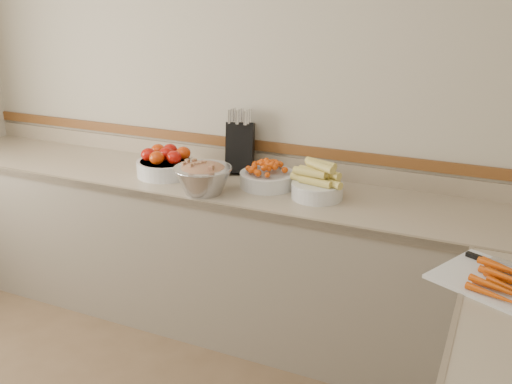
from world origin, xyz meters
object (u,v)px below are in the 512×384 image
at_px(tomato_bowl, 165,163).
at_px(corn_bowl, 317,185).
at_px(knife_block, 240,146).
at_px(cutting_board, 502,282).
at_px(cherry_tomato_bowl, 268,176).
at_px(rhubarb_bowl, 203,177).

height_order(tomato_bowl, corn_bowl, corn_bowl).
distance_m(knife_block, cutting_board, 1.73).
xyz_separation_m(cherry_tomato_bowl, rhubarb_bowl, (-0.27, -0.25, 0.03)).
distance_m(tomato_bowl, cherry_tomato_bowl, 0.63).
xyz_separation_m(cherry_tomato_bowl, cutting_board, (1.24, -0.67, -0.04)).
bearing_deg(corn_bowl, cherry_tomato_bowl, 169.04).
relative_size(knife_block, cutting_board, 0.70).
height_order(knife_block, tomato_bowl, knife_block).
bearing_deg(tomato_bowl, cherry_tomato_bowl, 5.55).
bearing_deg(cherry_tomato_bowl, knife_block, 144.70).
xyz_separation_m(corn_bowl, rhubarb_bowl, (-0.58, -0.19, 0.02)).
relative_size(knife_block, cherry_tomato_bowl, 1.25).
bearing_deg(corn_bowl, cutting_board, -33.53).
xyz_separation_m(knife_block, rhubarb_bowl, (-0.01, -0.43, -0.07)).
distance_m(knife_block, cherry_tomato_bowl, 0.33).
distance_m(knife_block, corn_bowl, 0.62).
bearing_deg(rhubarb_bowl, cherry_tomato_bowl, 42.71).
xyz_separation_m(knife_block, cutting_board, (1.49, -0.86, -0.14)).
height_order(knife_block, rhubarb_bowl, knife_block).
bearing_deg(knife_block, cherry_tomato_bowl, -35.30).
distance_m(rhubarb_bowl, cutting_board, 1.56).
bearing_deg(cherry_tomato_bowl, cutting_board, -28.61).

